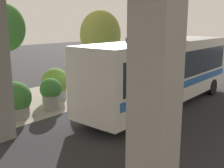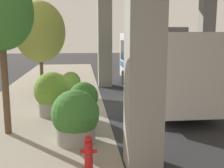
% 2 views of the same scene
% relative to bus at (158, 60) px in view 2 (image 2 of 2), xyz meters
% --- Properties ---
extents(ground_plane, '(80.00, 80.00, 0.00)m').
position_rel_bus_xyz_m(ground_plane, '(-3.13, -2.23, -2.06)').
color(ground_plane, '#2D2D30').
rests_on(ground_plane, ground).
extents(sidewalk_strip, '(6.00, 40.00, 0.02)m').
position_rel_bus_xyz_m(sidewalk_strip, '(-6.13, -2.23, -2.05)').
color(sidewalk_strip, gray).
rests_on(sidewalk_strip, ground).
extents(bus, '(2.75, 11.59, 3.80)m').
position_rel_bus_xyz_m(bus, '(0.00, 0.00, 0.00)').
color(bus, silver).
rests_on(bus, ground).
extents(fire_hydrant, '(0.45, 0.22, 0.92)m').
position_rel_bus_xyz_m(fire_hydrant, '(-4.06, -8.18, -1.59)').
color(fire_hydrant, '#B21919').
rests_on(fire_hydrant, ground).
extents(planter_front, '(1.55, 1.55, 1.75)m').
position_rel_bus_xyz_m(planter_front, '(-4.42, -6.33, -1.21)').
color(planter_front, gray).
rests_on(planter_front, ground).
extents(planter_middle, '(1.13, 1.13, 1.68)m').
position_rel_bus_xyz_m(planter_middle, '(-4.13, -4.43, -1.17)').
color(planter_middle, gray).
rests_on(planter_middle, ground).
extents(planter_back, '(1.59, 1.59, 1.90)m').
position_rel_bus_xyz_m(planter_back, '(-5.46, -3.06, -1.11)').
color(planter_back, gray).
rests_on(planter_back, ground).
extents(planter_extra, '(1.05, 1.05, 1.46)m').
position_rel_bus_xyz_m(planter_extra, '(-4.79, 0.24, -1.32)').
color(planter_extra, gray).
rests_on(planter_extra, ground).
extents(street_tree_near, '(2.16, 2.16, 5.52)m').
position_rel_bus_xyz_m(street_tree_near, '(-6.83, -5.20, 2.13)').
color(street_tree_near, brown).
rests_on(street_tree_near, ground).
extents(street_tree_far, '(3.01, 3.01, 5.43)m').
position_rel_bus_xyz_m(street_tree_far, '(-6.61, 2.22, 1.56)').
color(street_tree_far, brown).
rests_on(street_tree_far, ground).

